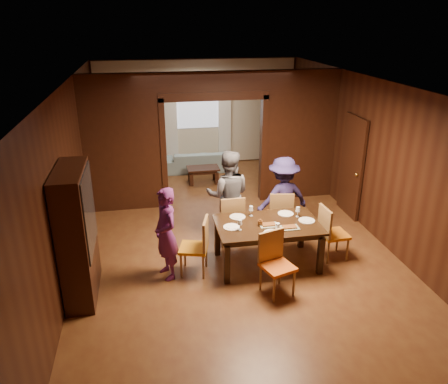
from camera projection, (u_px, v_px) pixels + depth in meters
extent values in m
plane|color=#582C18|center=(228.00, 234.00, 8.50)|extent=(9.00, 9.00, 0.00)
cube|color=silver|center=(229.00, 82.00, 7.41)|extent=(5.50, 9.00, 0.02)
cube|color=black|center=(197.00, 113.00, 12.06)|extent=(5.50, 0.02, 2.90)
cube|color=black|center=(71.00, 172.00, 7.49)|extent=(0.02, 9.00, 2.90)
cube|color=black|center=(368.00, 155.00, 8.42)|extent=(0.02, 9.00, 2.90)
cube|color=black|center=(124.00, 156.00, 9.18)|extent=(1.65, 0.15, 2.40)
cube|color=black|center=(299.00, 147.00, 9.83)|extent=(1.65, 0.15, 2.40)
cube|color=black|center=(214.00, 84.00, 8.96)|extent=(5.50, 0.15, 0.50)
cube|color=beige|center=(197.00, 113.00, 12.03)|extent=(5.40, 0.04, 2.85)
imported|color=#5F2162|center=(166.00, 234.00, 6.85)|extent=(0.53, 0.64, 1.52)
imported|color=#595961|center=(228.00, 195.00, 8.06)|extent=(0.95, 0.81, 1.72)
imported|color=#231D48|center=(283.00, 198.00, 8.10)|extent=(1.10, 0.74, 1.59)
imported|color=#83A2AC|center=(199.00, 161.00, 11.90)|extent=(1.87, 0.77, 0.54)
imported|color=black|center=(273.00, 217.00, 7.34)|extent=(0.35, 0.35, 0.09)
cube|color=black|center=(267.00, 244.00, 7.34)|extent=(1.71, 1.06, 0.76)
cube|color=black|center=(203.00, 175.00, 11.04)|extent=(0.80, 0.50, 0.40)
cube|color=black|center=(77.00, 234.00, 6.33)|extent=(0.40, 1.20, 2.00)
cube|color=black|center=(352.00, 167.00, 9.02)|extent=(0.06, 0.90, 2.10)
cube|color=silver|center=(197.00, 104.00, 11.91)|extent=(1.20, 0.03, 1.30)
cube|color=white|center=(171.00, 122.00, 11.91)|extent=(0.35, 0.06, 2.40)
cube|color=white|center=(225.00, 120.00, 12.17)|extent=(0.35, 0.06, 2.40)
cylinder|color=white|center=(232.00, 227.00, 7.07)|extent=(0.27, 0.27, 0.01)
cylinder|color=silver|center=(237.00, 217.00, 7.43)|extent=(0.27, 0.27, 0.01)
cylinder|color=white|center=(286.00, 214.00, 7.55)|extent=(0.27, 0.27, 0.01)
cylinder|color=silver|center=(307.00, 220.00, 7.29)|extent=(0.27, 0.27, 0.01)
cylinder|color=silver|center=(272.00, 233.00, 6.87)|extent=(0.27, 0.27, 0.01)
cube|color=gray|center=(269.00, 225.00, 7.12)|extent=(0.30, 0.20, 0.04)
cube|color=gray|center=(290.00, 227.00, 7.03)|extent=(0.30, 0.20, 0.04)
cylinder|color=silver|center=(277.00, 227.00, 6.92)|extent=(0.07, 0.07, 0.14)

